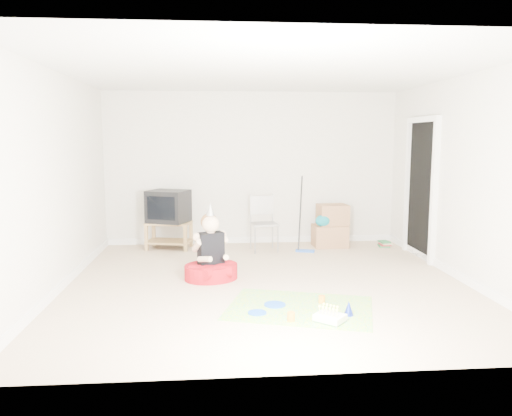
{
  "coord_description": "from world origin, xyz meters",
  "views": [
    {
      "loc": [
        -0.63,
        -6.08,
        1.8
      ],
      "look_at": [
        -0.1,
        0.4,
        0.9
      ],
      "focal_mm": 35.0,
      "sensor_mm": 36.0,
      "label": 1
    }
  ],
  "objects": [
    {
      "name": "party_mat",
      "position": [
        0.26,
        -0.98,
        0.0
      ],
      "size": [
        1.77,
        1.49,
        0.01
      ],
      "primitive_type": "cube",
      "rotation": [
        0.0,
        0.0,
        -0.3
      ],
      "color": "#FC3582",
      "rests_on": "ground"
    },
    {
      "name": "blue_plate_far",
      "position": [
        -0.21,
        -1.12,
        0.01
      ],
      "size": [
        0.27,
        0.27,
        0.01
      ],
      "primitive_type": "cylinder",
      "rotation": [
        0.0,
        0.0,
        -0.53
      ],
      "color": "blue",
      "rests_on": "party_mat"
    },
    {
      "name": "orange_cup_near",
      "position": [
        0.53,
        -0.84,
        0.05
      ],
      "size": [
        0.1,
        0.1,
        0.08
      ],
      "primitive_type": "cylinder",
      "rotation": [
        0.0,
        0.0,
        -0.73
      ],
      "color": "orange",
      "rests_on": "party_mat"
    },
    {
      "name": "folding_chair",
      "position": [
        0.15,
        1.81,
        0.44
      ],
      "size": [
        0.46,
        0.44,
        0.91
      ],
      "color": "#99989E",
      "rests_on": "ground"
    },
    {
      "name": "seated_woman",
      "position": [
        -0.7,
        0.23,
        0.22
      ],
      "size": [
        0.9,
        0.9,
        1.0
      ],
      "color": "#AF1019",
      "rests_on": "ground"
    },
    {
      "name": "crt_tv",
      "position": [
        -1.4,
        2.12,
        0.71
      ],
      "size": [
        0.76,
        0.7,
        0.53
      ],
      "primitive_type": "cube",
      "rotation": [
        0.0,
        0.0,
        -0.4
      ],
      "color": "black",
      "rests_on": "tv_stand"
    },
    {
      "name": "orange_cup_far",
      "position": [
        0.11,
        -1.37,
        0.05
      ],
      "size": [
        0.08,
        0.08,
        0.09
      ],
      "primitive_type": "cylinder",
      "rotation": [
        0.0,
        0.0,
        0.07
      ],
      "color": "orange",
      "rests_on": "party_mat"
    },
    {
      "name": "blue_plate_near",
      "position": [
        0.0,
        -0.88,
        0.01
      ],
      "size": [
        0.31,
        0.31,
        0.01
      ],
      "primitive_type": "cylinder",
      "rotation": [
        0.0,
        0.0,
        -0.38
      ],
      "color": "blue",
      "rests_on": "party_mat"
    },
    {
      "name": "birthday_cake",
      "position": [
        0.49,
        -1.41,
        0.04
      ],
      "size": [
        0.35,
        0.34,
        0.14
      ],
      "color": "white",
      "rests_on": "party_mat"
    },
    {
      "name": "tv_stand",
      "position": [
        -1.4,
        2.12,
        0.26
      ],
      "size": [
        0.78,
        0.57,
        0.44
      ],
      "color": "#A7814B",
      "rests_on": "ground"
    },
    {
      "name": "cardboard_boxes",
      "position": [
        1.3,
        2.07,
        0.34
      ],
      "size": [
        0.59,
        0.46,
        0.71
      ],
      "color": "#A57650",
      "rests_on": "ground"
    },
    {
      "name": "ground",
      "position": [
        0.0,
        0.0,
        0.0
      ],
      "size": [
        5.0,
        5.0,
        0.0
      ],
      "primitive_type": "plane",
      "color": "beige",
      "rests_on": "ground"
    },
    {
      "name": "floor_mop",
      "position": [
        0.8,
        1.69,
        0.26
      ],
      "size": [
        0.32,
        0.39,
        1.2
      ],
      "color": "blue",
      "rests_on": "ground"
    },
    {
      "name": "book_pile",
      "position": [
        2.21,
        1.98,
        0.05
      ],
      "size": [
        0.21,
        0.25,
        0.1
      ],
      "color": "#287840",
      "rests_on": "ground"
    },
    {
      "name": "doorway_recess",
      "position": [
        2.48,
        1.2,
        1.02
      ],
      "size": [
        0.02,
        0.9,
        2.05
      ],
      "primitive_type": "cube",
      "color": "black",
      "rests_on": "ground"
    },
    {
      "name": "blue_party_hat",
      "position": [
        0.72,
        -1.25,
        0.08
      ],
      "size": [
        0.13,
        0.13,
        0.15
      ],
      "primitive_type": "cone",
      "rotation": [
        0.0,
        0.0,
        -0.28
      ],
      "color": "#172CA7",
      "rests_on": "party_mat"
    }
  ]
}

